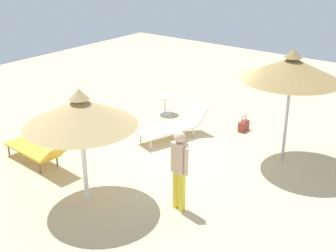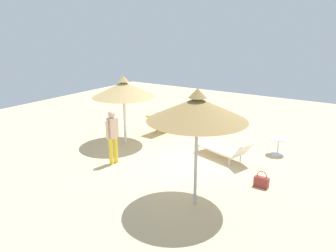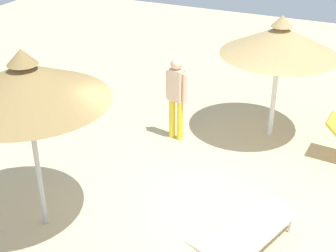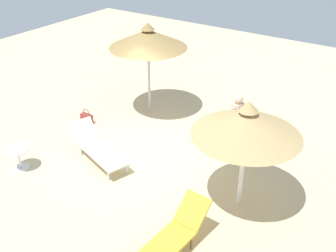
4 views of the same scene
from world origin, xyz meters
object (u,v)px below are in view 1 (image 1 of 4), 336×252
(parasol_umbrella_front, at_px, (80,112))
(parasol_umbrella_edge, at_px, (292,69))
(handbag, at_px, (244,126))
(side_table_round, at_px, (165,102))
(person_standing_near_right, at_px, (179,165))
(lounge_chair_far_left, at_px, (38,150))
(lounge_chair_back, at_px, (175,126))

(parasol_umbrella_front, xyz_separation_m, parasol_umbrella_edge, (-4.35, 2.51, 0.36))
(handbag, bearing_deg, parasol_umbrella_front, -8.06)
(parasol_umbrella_front, xyz_separation_m, side_table_round, (-5.17, -1.93, -1.64))
(parasol_umbrella_edge, distance_m, person_standing_near_right, 3.73)
(lounge_chair_far_left, relative_size, handbag, 4.66)
(parasol_umbrella_edge, relative_size, lounge_chair_back, 1.34)
(parasol_umbrella_edge, bearing_deg, side_table_round, -100.47)
(lounge_chair_back, xyz_separation_m, person_standing_near_right, (2.83, 2.25, 0.64))
(person_standing_near_right, distance_m, handbag, 4.67)
(person_standing_near_right, xyz_separation_m, side_table_round, (-4.19, -3.66, -0.61))
(parasol_umbrella_front, bearing_deg, lounge_chair_back, -172.38)
(parasol_umbrella_front, distance_m, parasol_umbrella_edge, 5.04)
(parasol_umbrella_front, height_order, person_standing_near_right, parasol_umbrella_front)
(parasol_umbrella_edge, relative_size, person_standing_near_right, 1.65)
(parasol_umbrella_edge, distance_m, lounge_chair_far_left, 6.44)
(handbag, bearing_deg, person_standing_near_right, 12.09)
(lounge_chair_back, distance_m, person_standing_near_right, 3.67)
(parasol_umbrella_edge, relative_size, lounge_chair_far_left, 1.29)
(parasol_umbrella_edge, bearing_deg, handbag, -122.83)
(parasol_umbrella_front, height_order, lounge_chair_far_left, parasol_umbrella_front)
(person_standing_near_right, bearing_deg, parasol_umbrella_edge, 167.14)
(handbag, height_order, side_table_round, side_table_round)
(parasol_umbrella_edge, relative_size, handbag, 6.03)
(handbag, xyz_separation_m, side_table_round, (0.30, -2.70, 0.24))
(parasol_umbrella_front, xyz_separation_m, lounge_chair_back, (-3.80, -0.51, -1.67))
(lounge_chair_far_left, bearing_deg, lounge_chair_back, 153.43)
(parasol_umbrella_edge, bearing_deg, lounge_chair_far_left, -50.21)
(lounge_chair_back, bearing_deg, parasol_umbrella_edge, 100.29)
(lounge_chair_back, xyz_separation_m, side_table_round, (-1.37, -1.42, 0.03))
(parasol_umbrella_edge, distance_m, lounge_chair_back, 3.68)
(lounge_chair_far_left, xyz_separation_m, handbag, (-5.03, 2.97, -0.23))
(lounge_chair_back, height_order, person_standing_near_right, person_standing_near_right)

